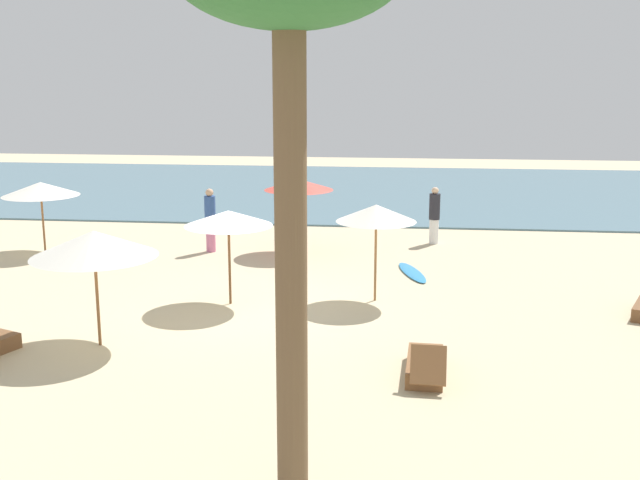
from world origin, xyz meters
name	(u,v)px	position (x,y,z in m)	size (l,w,h in m)	color
ground_plane	(242,306)	(0.00, 0.00, 0.00)	(60.00, 60.00, 0.00)	beige
ocean_water	(323,189)	(0.00, 17.00, 0.03)	(48.00, 16.00, 0.06)	slate
umbrella_0	(41,189)	(-6.58, 4.46, 1.80)	(2.11, 2.11, 2.00)	brown
umbrella_1	(228,218)	(-0.28, 0.18, 1.91)	(1.91, 1.91, 2.08)	brown
umbrella_2	(376,213)	(2.86, 0.77, 1.97)	(1.76, 1.76, 2.16)	olive
umbrella_3	(299,185)	(0.55, 5.25, 1.92)	(1.93, 1.93, 2.08)	olive
umbrella_4	(94,244)	(-2.12, -2.67, 1.93)	(2.30, 2.30, 2.18)	brown
lounger_3	(425,366)	(3.87, -3.52, 0.17)	(0.66, 1.69, 0.72)	brown
person_0	(210,220)	(-1.94, 5.06, 0.92)	(0.42, 0.42, 1.80)	#D17299
person_1	(434,215)	(4.36, 6.81, 0.85)	(0.41, 0.41, 1.69)	white
surfboard	(412,272)	(3.70, 3.20, 0.04)	(0.94, 2.08, 0.07)	#338CCC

